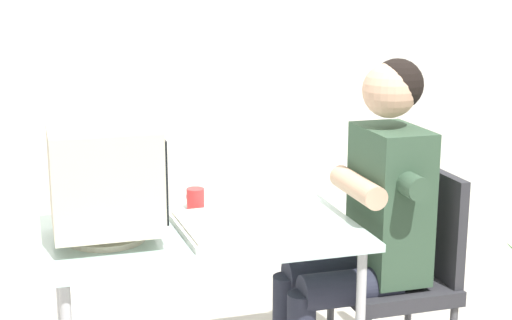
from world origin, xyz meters
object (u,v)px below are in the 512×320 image
crt_monitor (106,179)px  person_seated (367,216)px  desk (203,246)px  desk_mug (195,199)px  keyboard (203,229)px  office_chair (407,268)px

crt_monitor → person_seated: bearing=-0.9°
desk → crt_monitor: size_ratio=2.81×
crt_monitor → desk_mug: bearing=36.4°
keyboard → person_seated: size_ratio=0.34×
crt_monitor → office_chair: crt_monitor is taller
office_chair → crt_monitor: bearing=179.2°
desk → office_chair: office_chair is taller
person_seated → keyboard: bearing=-179.5°
office_chair → desk_mug: size_ratio=10.49×
office_chair → keyboard: bearing=-179.6°
crt_monitor → office_chair: size_ratio=0.46×
office_chair → desk_mug: office_chair is taller
keyboard → person_seated: 0.65m
keyboard → office_chair: bearing=0.4°
keyboard → desk_mug: bearing=83.2°
person_seated → desk_mug: (-0.62, 0.29, 0.04)m
desk → keyboard: 0.09m
keyboard → crt_monitor: bearing=176.4°
office_chair → desk_mug: (-0.80, 0.29, 0.27)m
crt_monitor → person_seated: 1.02m
desk → desk_mug: desk_mug is taller
office_chair → person_seated: 0.30m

